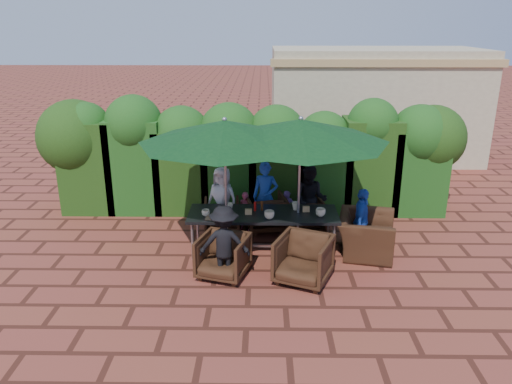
{
  "coord_description": "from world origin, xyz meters",
  "views": [
    {
      "loc": [
        0.22,
        -8.0,
        3.95
      ],
      "look_at": [
        0.09,
        0.4,
        1.06
      ],
      "focal_mm": 35.0,
      "sensor_mm": 36.0,
      "label": 1
    }
  ],
  "objects_px": {
    "chair_far_left": "(222,214)",
    "chair_far_right": "(304,214)",
    "chair_near_left": "(223,254)",
    "dining_table": "(263,217)",
    "chair_near_right": "(303,257)",
    "chair_end_right": "(366,228)",
    "umbrella_left": "(225,132)",
    "umbrella_right": "(301,131)",
    "chair_far_mid": "(266,211)"
  },
  "relations": [
    {
      "from": "umbrella_left",
      "to": "chair_far_right",
      "type": "relative_size",
      "value": 3.92
    },
    {
      "from": "chair_near_right",
      "to": "chair_end_right",
      "type": "distance_m",
      "value": 1.58
    },
    {
      "from": "dining_table",
      "to": "chair_end_right",
      "type": "height_order",
      "value": "chair_end_right"
    },
    {
      "from": "umbrella_right",
      "to": "chair_near_left",
      "type": "bearing_deg",
      "value": -143.2
    },
    {
      "from": "chair_near_right",
      "to": "chair_far_right",
      "type": "bearing_deg",
      "value": 108.25
    },
    {
      "from": "chair_end_right",
      "to": "chair_far_right",
      "type": "bearing_deg",
      "value": 59.7
    },
    {
      "from": "umbrella_left",
      "to": "chair_near_right",
      "type": "xyz_separation_m",
      "value": [
        1.28,
        -0.99,
        -1.8
      ]
    },
    {
      "from": "umbrella_right",
      "to": "chair_far_right",
      "type": "xyz_separation_m",
      "value": [
        0.18,
        0.89,
        -1.84
      ]
    },
    {
      "from": "chair_near_left",
      "to": "chair_end_right",
      "type": "xyz_separation_m",
      "value": [
        2.47,
        0.89,
        0.09
      ]
    },
    {
      "from": "chair_far_right",
      "to": "chair_end_right",
      "type": "height_order",
      "value": "chair_end_right"
    },
    {
      "from": "umbrella_left",
      "to": "chair_far_right",
      "type": "xyz_separation_m",
      "value": [
        1.44,
        0.99,
        -1.84
      ]
    },
    {
      "from": "chair_far_left",
      "to": "chair_far_right",
      "type": "distance_m",
      "value": 1.61
    },
    {
      "from": "umbrella_left",
      "to": "chair_far_right",
      "type": "bearing_deg",
      "value": 34.59
    },
    {
      "from": "chair_far_left",
      "to": "chair_near_left",
      "type": "xyz_separation_m",
      "value": [
        0.17,
        -1.89,
        0.04
      ]
    },
    {
      "from": "chair_end_right",
      "to": "umbrella_left",
      "type": "bearing_deg",
      "value": 103.49
    },
    {
      "from": "chair_far_left",
      "to": "chair_near_right",
      "type": "height_order",
      "value": "chair_near_right"
    },
    {
      "from": "chair_near_left",
      "to": "dining_table",
      "type": "bearing_deg",
      "value": 72.07
    },
    {
      "from": "umbrella_left",
      "to": "chair_far_left",
      "type": "height_order",
      "value": "umbrella_left"
    },
    {
      "from": "chair_far_mid",
      "to": "chair_far_right",
      "type": "relative_size",
      "value": 1.05
    },
    {
      "from": "chair_near_left",
      "to": "chair_end_right",
      "type": "height_order",
      "value": "chair_end_right"
    },
    {
      "from": "chair_far_mid",
      "to": "chair_far_right",
      "type": "distance_m",
      "value": 0.75
    },
    {
      "from": "umbrella_right",
      "to": "chair_near_right",
      "type": "height_order",
      "value": "umbrella_right"
    },
    {
      "from": "umbrella_right",
      "to": "chair_far_left",
      "type": "height_order",
      "value": "umbrella_right"
    },
    {
      "from": "umbrella_left",
      "to": "umbrella_right",
      "type": "xyz_separation_m",
      "value": [
        1.26,
        0.11,
        0.0
      ]
    },
    {
      "from": "umbrella_right",
      "to": "chair_end_right",
      "type": "relative_size",
      "value": 2.75
    },
    {
      "from": "chair_far_left",
      "to": "chair_far_mid",
      "type": "height_order",
      "value": "chair_far_mid"
    },
    {
      "from": "dining_table",
      "to": "chair_end_right",
      "type": "relative_size",
      "value": 2.41
    },
    {
      "from": "dining_table",
      "to": "chair_near_left",
      "type": "distance_m",
      "value": 1.15
    },
    {
      "from": "dining_table",
      "to": "chair_near_left",
      "type": "xyz_separation_m",
      "value": [
        -0.64,
        -0.91,
        -0.29
      ]
    },
    {
      "from": "chair_far_mid",
      "to": "chair_near_left",
      "type": "xyz_separation_m",
      "value": [
        -0.7,
        -1.94,
        -0.0
      ]
    },
    {
      "from": "chair_near_left",
      "to": "chair_end_right",
      "type": "bearing_deg",
      "value": 37.01
    },
    {
      "from": "umbrella_left",
      "to": "chair_far_mid",
      "type": "relative_size",
      "value": 3.75
    },
    {
      "from": "chair_far_right",
      "to": "chair_end_right",
      "type": "distance_m",
      "value": 1.4
    },
    {
      "from": "umbrella_left",
      "to": "chair_near_left",
      "type": "xyz_separation_m",
      "value": [
        -0.0,
        -0.84,
        -1.83
      ]
    },
    {
      "from": "umbrella_left",
      "to": "chair_far_mid",
      "type": "height_order",
      "value": "umbrella_left"
    },
    {
      "from": "chair_far_mid",
      "to": "chair_near_left",
      "type": "relative_size",
      "value": 1.01
    },
    {
      "from": "dining_table",
      "to": "chair_far_mid",
      "type": "bearing_deg",
      "value": 87.04
    },
    {
      "from": "chair_far_left",
      "to": "dining_table",
      "type": "bearing_deg",
      "value": 125.16
    },
    {
      "from": "chair_far_right",
      "to": "chair_end_right",
      "type": "bearing_deg",
      "value": 128.13
    },
    {
      "from": "dining_table",
      "to": "umbrella_left",
      "type": "bearing_deg",
      "value": -173.44
    },
    {
      "from": "dining_table",
      "to": "chair_near_left",
      "type": "relative_size",
      "value": 3.41
    },
    {
      "from": "chair_far_left",
      "to": "chair_far_mid",
      "type": "relative_size",
      "value": 0.9
    },
    {
      "from": "umbrella_right",
      "to": "chair_far_mid",
      "type": "xyz_separation_m",
      "value": [
        -0.57,
        0.99,
        -1.83
      ]
    },
    {
      "from": "umbrella_left",
      "to": "chair_near_left",
      "type": "relative_size",
      "value": 3.78
    },
    {
      "from": "chair_far_mid",
      "to": "chair_near_right",
      "type": "distance_m",
      "value": 2.17
    },
    {
      "from": "chair_end_right",
      "to": "chair_near_right",
      "type": "bearing_deg",
      "value": 143.45
    },
    {
      "from": "chair_far_left",
      "to": "chair_far_right",
      "type": "xyz_separation_m",
      "value": [
        1.61,
        -0.05,
        0.02
      ]
    },
    {
      "from": "chair_far_mid",
      "to": "dining_table",
      "type": "bearing_deg",
      "value": 75.28
    },
    {
      "from": "umbrella_right",
      "to": "chair_near_left",
      "type": "xyz_separation_m",
      "value": [
        -1.26,
        -0.94,
        -1.83
      ]
    },
    {
      "from": "chair_far_left",
      "to": "chair_far_mid",
      "type": "xyz_separation_m",
      "value": [
        0.87,
        0.05,
        0.04
      ]
    }
  ]
}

